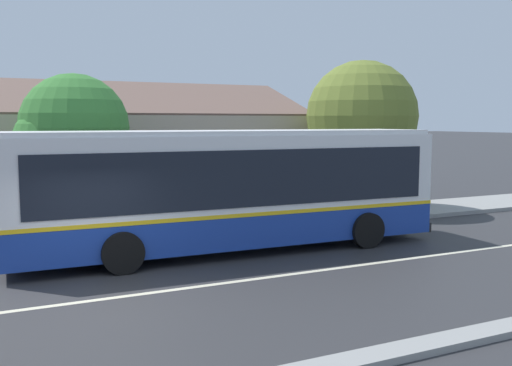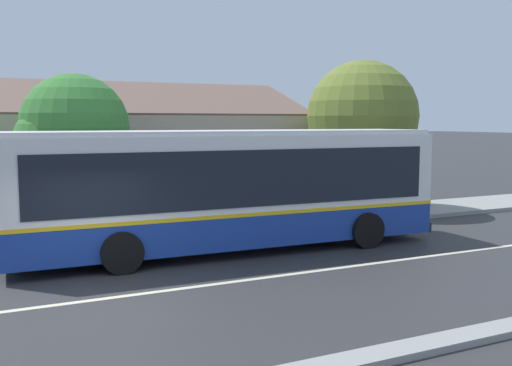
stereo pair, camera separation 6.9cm
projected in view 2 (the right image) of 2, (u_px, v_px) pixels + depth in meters
The scene contains 8 objects.
ground_plane at pixel (105, 299), 11.40m from camera, with size 300.00×300.00×0.00m, color #2D2D30.
sidewalk_far at pixel (66, 239), 16.78m from camera, with size 60.00×3.00×0.15m, color gray.
lane_divider_stripe at pixel (105, 299), 11.40m from camera, with size 60.00×0.16×0.01m, color beige.
transit_bus at pixel (231, 187), 15.53m from camera, with size 11.80×3.00×3.29m.
bench_down_street at pixel (82, 223), 16.80m from camera, with size 1.59×0.51×0.94m.
street_tree_primary at pixel (362, 121), 22.21m from camera, with size 4.32×4.32×5.90m.
street_tree_secondary at pixel (69, 133), 17.60m from camera, with size 3.54×3.34×5.02m.
bus_stop_sign at pixel (379, 175), 20.24m from camera, with size 0.36×0.07×2.40m.
Camera 2 is at (-2.02, -11.32, 3.53)m, focal length 40.00 mm.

